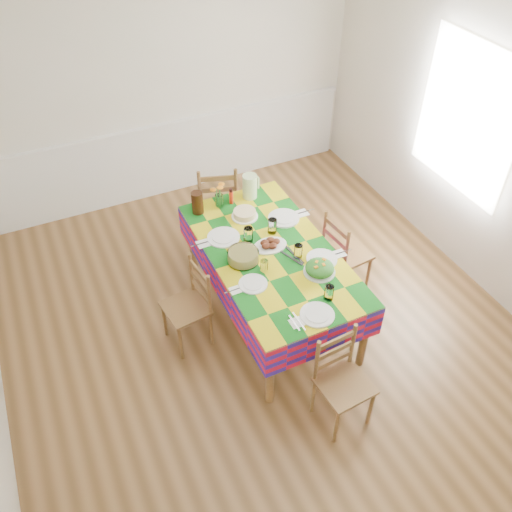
% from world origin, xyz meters
% --- Properties ---
extents(room, '(4.58, 5.08, 2.78)m').
position_xyz_m(room, '(0.00, 0.00, 1.35)').
color(room, brown).
rests_on(room, ground).
extents(wainscot, '(4.41, 0.06, 0.92)m').
position_xyz_m(wainscot, '(0.00, 2.48, 0.49)').
color(wainscot, white).
rests_on(wainscot, room).
extents(window_right, '(0.00, 1.40, 1.40)m').
position_xyz_m(window_right, '(2.23, 0.30, 1.50)').
color(window_right, white).
rests_on(window_right, room).
extents(dining_table, '(1.05, 1.94, 0.76)m').
position_xyz_m(dining_table, '(0.17, 0.16, 0.67)').
color(dining_table, brown).
rests_on(dining_table, room).
extents(setting_near_head, '(0.44, 0.29, 0.13)m').
position_xyz_m(setting_near_head, '(0.22, -0.61, 0.79)').
color(setting_near_head, white).
rests_on(setting_near_head, dining_table).
extents(setting_left_near, '(0.44, 0.26, 0.11)m').
position_xyz_m(setting_left_near, '(-0.09, -0.10, 0.78)').
color(setting_left_near, white).
rests_on(setting_left_near, dining_table).
extents(setting_left_far, '(0.54, 0.32, 0.14)m').
position_xyz_m(setting_left_far, '(-0.07, 0.46, 0.79)').
color(setting_left_far, white).
rests_on(setting_left_far, dining_table).
extents(setting_right_near, '(0.50, 0.29, 0.13)m').
position_xyz_m(setting_right_near, '(0.47, -0.07, 0.79)').
color(setting_right_near, white).
rests_on(setting_right_near, dining_table).
extents(setting_right_far, '(0.55, 0.32, 0.14)m').
position_xyz_m(setting_right_far, '(0.43, 0.48, 0.79)').
color(setting_right_far, white).
rests_on(setting_right_far, dining_table).
extents(meat_platter, '(0.31, 0.22, 0.06)m').
position_xyz_m(meat_platter, '(0.20, 0.23, 0.78)').
color(meat_platter, white).
rests_on(meat_platter, dining_table).
extents(salad_platter, '(0.27, 0.27, 0.11)m').
position_xyz_m(salad_platter, '(0.42, -0.24, 0.80)').
color(salad_platter, white).
rests_on(salad_platter, dining_table).
extents(pasta_bowl, '(0.27, 0.27, 0.10)m').
position_xyz_m(pasta_bowl, '(-0.09, 0.16, 0.81)').
color(pasta_bowl, white).
rests_on(pasta_bowl, dining_table).
extents(cake, '(0.25, 0.25, 0.07)m').
position_xyz_m(cake, '(0.17, 0.71, 0.79)').
color(cake, white).
rests_on(cake, dining_table).
extents(serving_utensils, '(0.14, 0.31, 0.01)m').
position_xyz_m(serving_utensils, '(0.31, 0.04, 0.76)').
color(serving_utensils, black).
rests_on(serving_utensils, dining_table).
extents(flower_vase, '(0.16, 0.13, 0.25)m').
position_xyz_m(flower_vase, '(0.02, 0.96, 0.86)').
color(flower_vase, white).
rests_on(flower_vase, dining_table).
extents(hot_sauce, '(0.04, 0.04, 0.16)m').
position_xyz_m(hot_sauce, '(0.14, 0.96, 0.84)').
color(hot_sauce, red).
rests_on(hot_sauce, dining_table).
extents(green_pitcher, '(0.14, 0.14, 0.24)m').
position_xyz_m(green_pitcher, '(0.35, 0.99, 0.88)').
color(green_pitcher, '#C4E6A2').
rests_on(green_pitcher, dining_table).
extents(tea_pitcher, '(0.11, 0.11, 0.22)m').
position_xyz_m(tea_pitcher, '(-0.20, 0.96, 0.87)').
color(tea_pitcher, black).
rests_on(tea_pitcher, dining_table).
extents(name_card, '(0.08, 0.02, 0.02)m').
position_xyz_m(name_card, '(0.16, -0.77, 0.77)').
color(name_card, white).
rests_on(name_card, dining_table).
extents(chair_near, '(0.41, 0.39, 0.86)m').
position_xyz_m(chair_near, '(0.17, -1.07, 0.42)').
color(chair_near, brown).
rests_on(chair_near, room).
extents(chair_far, '(0.53, 0.51, 0.96)m').
position_xyz_m(chair_far, '(0.16, 1.38, 0.47)').
color(chair_far, brown).
rests_on(chair_far, room).
extents(chair_left, '(0.40, 0.42, 0.84)m').
position_xyz_m(chair_left, '(-0.61, 0.16, 0.42)').
color(chair_left, brown).
rests_on(chair_left, room).
extents(chair_right, '(0.41, 0.43, 0.89)m').
position_xyz_m(chair_right, '(0.95, 0.16, 0.44)').
color(chair_right, brown).
rests_on(chair_right, room).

